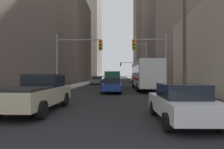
% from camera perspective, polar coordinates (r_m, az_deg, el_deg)
% --- Properties ---
extents(sidewalk_left, '(2.50, 160.00, 0.15)m').
position_cam_1_polar(sidewalk_left, '(52.53, -5.47, -1.87)').
color(sidewalk_left, '#9E9E99').
rests_on(sidewalk_left, ground).
extents(sidewalk_right, '(2.50, 160.00, 0.15)m').
position_cam_1_polar(sidewalk_right, '(52.31, 8.08, -1.88)').
color(sidewalk_right, '#9E9E99').
rests_on(sidewalk_right, ground).
extents(city_bus, '(2.67, 11.51, 3.40)m').
position_cam_1_polar(city_bus, '(24.44, 9.57, 0.18)').
color(city_bus, silver).
rests_on(city_bus, ground).
extents(pickup_truck_beige, '(2.20, 5.45, 1.90)m').
position_cam_1_polar(pickup_truck_beige, '(10.87, -20.65, -5.02)').
color(pickup_truck_beige, '#C6B793').
rests_on(pickup_truck_beige, ground).
extents(cargo_van_green, '(2.16, 5.22, 2.26)m').
position_cam_1_polar(cargo_van_green, '(27.70, 0.27, -1.15)').
color(cargo_van_green, '#195938').
rests_on(cargo_van_green, ground).
extents(sedan_white, '(1.95, 4.25, 1.52)m').
position_cam_1_polar(sedan_white, '(8.30, 19.37, -7.75)').
color(sedan_white, white).
rests_on(sedan_white, ground).
extents(sedan_blue, '(1.95, 4.21, 1.52)m').
position_cam_1_polar(sedan_blue, '(19.85, -0.02, -3.15)').
color(sedan_blue, navy).
rests_on(sedan_blue, ground).
extents(sedan_grey, '(1.95, 4.26, 1.52)m').
position_cam_1_polar(sedan_grey, '(35.85, -4.32, -1.68)').
color(sedan_grey, slate).
rests_on(sedan_grey, ground).
extents(sedan_maroon, '(1.95, 4.26, 1.52)m').
position_cam_1_polar(sedan_maroon, '(38.06, 0.93, -1.58)').
color(sedan_maroon, maroon).
rests_on(sedan_maroon, ground).
extents(sedan_navy, '(1.95, 4.25, 1.52)m').
position_cam_1_polar(sedan_navy, '(48.85, 1.06, -1.20)').
color(sedan_navy, '#141E4C').
rests_on(sedan_navy, ground).
extents(traffic_signal_near_left, '(4.78, 0.44, 6.00)m').
position_cam_1_polar(traffic_signal_near_left, '(20.52, -10.13, 6.23)').
color(traffic_signal_near_left, gray).
rests_on(traffic_signal_near_left, ground).
extents(traffic_signal_near_right, '(3.46, 0.44, 6.00)m').
position_cam_1_polar(traffic_signal_near_right, '(20.28, 11.29, 6.13)').
color(traffic_signal_near_right, gray).
rests_on(traffic_signal_near_right, ground).
extents(traffic_signal_far_right, '(4.66, 0.44, 6.00)m').
position_cam_1_polar(traffic_signal_far_right, '(60.24, 4.78, 2.20)').
color(traffic_signal_far_right, gray).
rests_on(traffic_signal_far_right, ground).
extents(utility_pole_right, '(2.20, 0.28, 10.36)m').
position_cam_1_polar(utility_pole_right, '(18.22, 20.27, 11.37)').
color(utility_pole_right, brown).
rests_on(utility_pole_right, ground).
extents(street_lamp_right, '(2.14, 0.32, 7.50)m').
position_cam_1_polar(street_lamp_right, '(35.69, 9.38, 4.31)').
color(street_lamp_right, gray).
rests_on(street_lamp_right, ground).
extents(building_left_mid_office, '(24.64, 18.33, 20.53)m').
position_cam_1_polar(building_left_mid_office, '(53.75, -20.86, 9.07)').
color(building_left_mid_office, '#66564C').
rests_on(building_left_mid_office, ground).
extents(building_left_far_tower, '(17.52, 22.00, 57.04)m').
position_cam_1_polar(building_left_far_tower, '(96.50, -8.98, 16.14)').
color(building_left_far_tower, '#B7A893').
rests_on(building_left_far_tower, ground).
extents(building_right_mid_block, '(15.80, 24.39, 34.55)m').
position_cam_1_polar(building_right_mid_block, '(55.69, 18.49, 16.14)').
color(building_right_mid_block, '#66564C').
rests_on(building_right_mid_block, ground).
extents(building_right_far_highrise, '(25.50, 18.83, 65.63)m').
position_cam_1_polar(building_right_far_highrise, '(97.09, 14.54, 18.69)').
color(building_right_far_highrise, '#66564C').
rests_on(building_right_far_highrise, ground).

